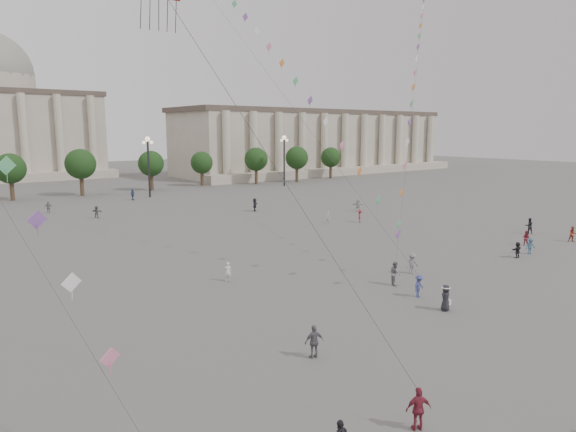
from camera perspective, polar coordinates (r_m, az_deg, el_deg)
ground at (r=29.05m, az=13.44°, el=-14.60°), size 360.00×360.00×0.00m
hall_east at (r=146.18m, az=3.28°, el=8.21°), size 84.00×26.22×17.20m
tree_row at (r=96.85m, az=-25.31°, el=4.86°), size 137.12×5.12×8.00m
lamp_post_mid_east at (r=93.63m, az=-15.27°, el=6.51°), size 2.00×0.90×10.65m
lamp_post_far_east at (r=108.73m, az=-0.42°, el=7.21°), size 2.00×0.90×10.65m
person_crowd_0 at (r=90.86m, az=-16.89°, el=2.30°), size 1.20×1.00×1.92m
person_crowd_3 at (r=52.31m, az=24.14°, el=-3.46°), size 1.40×0.49×1.50m
person_crowd_6 at (r=43.67m, az=13.63°, el=-5.16°), size 1.28×0.95×1.76m
person_crowd_7 at (r=75.70m, az=7.77°, el=1.21°), size 1.62×1.50×1.81m
person_crowd_8 at (r=66.49m, az=8.01°, el=-0.02°), size 1.18×1.19×1.65m
person_crowd_9 at (r=75.24m, az=-3.70°, el=1.26°), size 1.60×1.70×1.91m
person_crowd_12 at (r=73.89m, az=-20.49°, el=0.44°), size 1.32×1.56×1.69m
person_crowd_13 at (r=40.75m, az=-6.71°, el=-6.15°), size 0.67×0.58×1.55m
person_crowd_14 at (r=54.34m, az=25.33°, el=-3.03°), size 1.18×0.95×1.59m
person_crowd_15 at (r=64.94m, az=25.21°, el=-1.00°), size 1.11×1.11×1.82m
person_crowd_16 at (r=80.86m, az=-25.09°, el=0.88°), size 1.07×0.64×1.70m
person_crowd_18 at (r=62.34m, az=29.07°, el=-1.77°), size 1.00×1.02×1.66m
person_crowd_19 at (r=65.40m, az=4.47°, el=-0.17°), size 0.38×0.56×1.52m
person_crowd_21 at (r=58.34m, az=24.92°, el=-2.22°), size 0.70×0.83×1.53m
tourist_0 at (r=22.20m, az=14.30°, el=-20.06°), size 1.13×0.88×1.79m
tourist_3 at (r=27.46m, az=2.93°, el=-13.77°), size 1.13×0.72×1.79m
kite_flyer_1 at (r=37.87m, az=14.35°, el=-7.55°), size 1.15×0.79×1.63m
kite_flyer_2 at (r=40.35m, az=11.81°, el=-6.24°), size 1.07×1.13×1.84m
hat_person at (r=35.63m, az=17.12°, el=-8.62°), size 1.01×0.97×1.74m
dragon_kite at (r=24.34m, az=-13.88°, el=21.81°), size 3.96×5.33×19.99m
kite_train_east at (r=69.26m, az=14.42°, el=18.76°), size 44.37×32.19×68.73m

